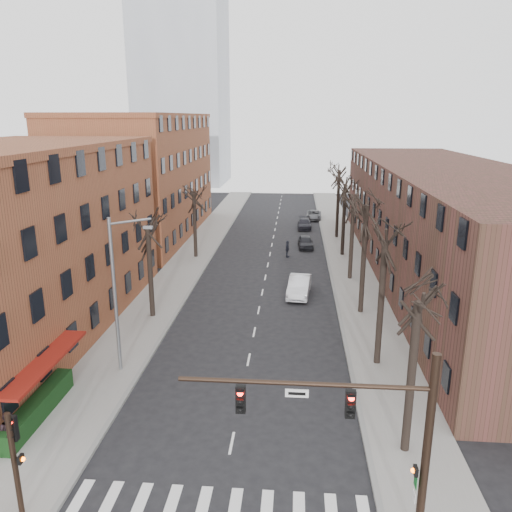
# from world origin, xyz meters

# --- Properties ---
(ground) EXTENTS (160.00, 160.00, 0.00)m
(ground) POSITION_xyz_m (0.00, 0.00, 0.00)
(ground) COLOR black
(ground) RESTS_ON ground
(sidewalk_left) EXTENTS (4.00, 90.00, 0.15)m
(sidewalk_left) POSITION_xyz_m (-8.00, 35.00, 0.07)
(sidewalk_left) COLOR gray
(sidewalk_left) RESTS_ON ground
(sidewalk_right) EXTENTS (4.00, 90.00, 0.15)m
(sidewalk_right) POSITION_xyz_m (8.00, 35.00, 0.07)
(sidewalk_right) COLOR gray
(sidewalk_right) RESTS_ON ground
(building_left_near) EXTENTS (12.00, 26.00, 12.00)m
(building_left_near) POSITION_xyz_m (-16.00, 15.00, 6.00)
(building_left_near) COLOR brown
(building_left_near) RESTS_ON ground
(building_left_far) EXTENTS (12.00, 28.00, 14.00)m
(building_left_far) POSITION_xyz_m (-16.00, 44.00, 7.00)
(building_left_far) COLOR brown
(building_left_far) RESTS_ON ground
(building_right) EXTENTS (12.00, 50.00, 10.00)m
(building_right) POSITION_xyz_m (16.00, 30.00, 5.00)
(building_right) COLOR #4F2A24
(building_right) RESTS_ON ground
(office_tower) EXTENTS (18.00, 18.00, 60.00)m
(office_tower) POSITION_xyz_m (-22.00, 95.00, 30.00)
(office_tower) COLOR #B2B7BF
(office_tower) RESTS_ON ground
(awning_left) EXTENTS (1.20, 7.00, 0.15)m
(awning_left) POSITION_xyz_m (-9.40, 6.00, 0.00)
(awning_left) COLOR maroon
(awning_left) RESTS_ON ground
(hedge) EXTENTS (0.80, 6.00, 1.00)m
(hedge) POSITION_xyz_m (-9.50, 5.00, 0.65)
(hedge) COLOR #143813
(hedge) RESTS_ON sidewalk_left
(tree_right_a) EXTENTS (5.20, 5.20, 10.00)m
(tree_right_a) POSITION_xyz_m (7.60, 4.00, 0.00)
(tree_right_a) COLOR black
(tree_right_a) RESTS_ON ground
(tree_right_b) EXTENTS (5.20, 5.20, 10.80)m
(tree_right_b) POSITION_xyz_m (7.60, 12.00, 0.00)
(tree_right_b) COLOR black
(tree_right_b) RESTS_ON ground
(tree_right_c) EXTENTS (5.20, 5.20, 11.60)m
(tree_right_c) POSITION_xyz_m (7.60, 20.00, 0.00)
(tree_right_c) COLOR black
(tree_right_c) RESTS_ON ground
(tree_right_d) EXTENTS (5.20, 5.20, 10.00)m
(tree_right_d) POSITION_xyz_m (7.60, 28.00, 0.00)
(tree_right_d) COLOR black
(tree_right_d) RESTS_ON ground
(tree_right_e) EXTENTS (5.20, 5.20, 10.80)m
(tree_right_e) POSITION_xyz_m (7.60, 36.00, 0.00)
(tree_right_e) COLOR black
(tree_right_e) RESTS_ON ground
(tree_right_f) EXTENTS (5.20, 5.20, 11.60)m
(tree_right_f) POSITION_xyz_m (7.60, 44.00, 0.00)
(tree_right_f) COLOR black
(tree_right_f) RESTS_ON ground
(tree_left_a) EXTENTS (5.20, 5.20, 9.50)m
(tree_left_a) POSITION_xyz_m (-7.60, 18.00, 0.00)
(tree_left_a) COLOR black
(tree_left_a) RESTS_ON ground
(tree_left_b) EXTENTS (5.20, 5.20, 9.50)m
(tree_left_b) POSITION_xyz_m (-7.60, 34.00, 0.00)
(tree_left_b) COLOR black
(tree_left_b) RESTS_ON ground
(signal_mast_arm) EXTENTS (8.14, 0.30, 7.20)m
(signal_mast_arm) POSITION_xyz_m (5.45, -1.00, 4.40)
(signal_mast_arm) COLOR black
(signal_mast_arm) RESTS_ON ground
(signal_pole_left) EXTENTS (0.47, 0.44, 4.40)m
(signal_pole_left) POSITION_xyz_m (-6.99, -0.95, 2.61)
(signal_pole_left) COLOR black
(signal_pole_left) RESTS_ON ground
(streetlight) EXTENTS (2.45, 0.22, 9.03)m
(streetlight) POSITION_xyz_m (-7.03, 10.00, 5.01)
(streetlight) COLOR slate
(streetlight) RESTS_ON ground
(silver_sedan) EXTENTS (2.12, 4.91, 1.57)m
(silver_sedan) POSITION_xyz_m (3.05, 23.57, 0.79)
(silver_sedan) COLOR silver
(silver_sedan) RESTS_ON ground
(parked_car_near) EXTENTS (1.80, 4.00, 1.33)m
(parked_car_near) POSITION_xyz_m (3.80, 39.04, 0.67)
(parked_car_near) COLOR black
(parked_car_near) RESTS_ON ground
(parked_car_mid) EXTENTS (1.77, 4.35, 1.26)m
(parked_car_mid) POSITION_xyz_m (3.80, 49.07, 0.63)
(parked_car_mid) COLOR black
(parked_car_mid) RESTS_ON ground
(parked_car_far) EXTENTS (2.28, 4.59, 1.25)m
(parked_car_far) POSITION_xyz_m (5.19, 55.19, 0.62)
(parked_car_far) COLOR #54575B
(parked_car_far) RESTS_ON ground
(pedestrian_b) EXTENTS (0.95, 0.79, 1.76)m
(pedestrian_b) POSITION_xyz_m (-9.60, 2.71, 1.03)
(pedestrian_b) COLOR black
(pedestrian_b) RESTS_ON sidewalk_left
(pedestrian_crossing) EXTENTS (0.62, 1.09, 1.75)m
(pedestrian_crossing) POSITION_xyz_m (1.85, 34.99, 0.88)
(pedestrian_crossing) COLOR black
(pedestrian_crossing) RESTS_ON ground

